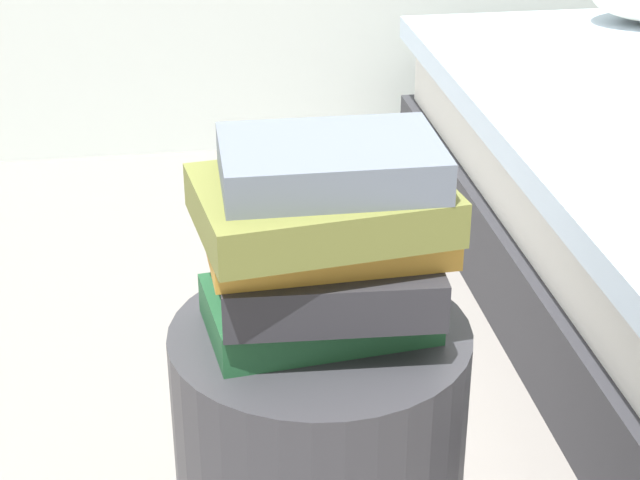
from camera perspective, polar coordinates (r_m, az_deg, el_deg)
The scene contains 5 objects.
book_forest at distance 1.32m, azimuth 0.07°, elevation -3.75°, with size 0.28×0.17×0.05m, color #1E512D.
book_charcoal at distance 1.28m, azimuth 0.44°, elevation -1.91°, with size 0.26×0.20×0.06m, color #28282D.
book_ochre at distance 1.26m, azimuth 0.33°, elevation 0.34°, with size 0.29×0.18×0.04m, color #B7842D.
book_olive at distance 1.23m, azimuth -0.11°, elevation 1.93°, with size 0.29×0.21×0.05m, color olive.
book_slate at distance 1.21m, azimuth 0.57°, elevation 4.21°, with size 0.25×0.17×0.05m, color slate.
Camera 1 is at (-0.17, -1.11, 1.22)m, focal length 58.97 mm.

